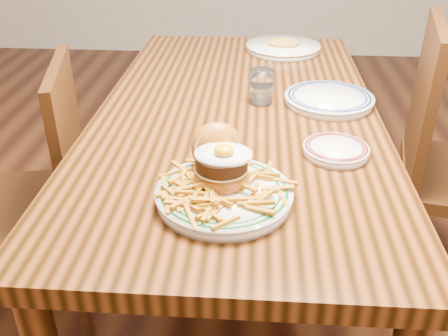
# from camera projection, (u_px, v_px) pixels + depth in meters

# --- Properties ---
(floor) EXTENTS (6.00, 6.00, 0.00)m
(floor) POSITION_uv_depth(u_px,v_px,m) (235.00, 290.00, 1.91)
(floor) COLOR black
(floor) RESTS_ON ground
(table) EXTENTS (0.85, 1.60, 0.75)m
(table) POSITION_uv_depth(u_px,v_px,m) (237.00, 134.00, 1.57)
(table) COLOR black
(table) RESTS_ON floor
(chair_left) EXTENTS (0.51, 0.51, 0.90)m
(chair_left) POSITION_uv_depth(u_px,v_px,m) (38.00, 193.00, 1.61)
(chair_left) COLOR #371D0B
(chair_left) RESTS_ON floor
(main_plate) EXTENTS (0.30, 0.32, 0.14)m
(main_plate) POSITION_uv_depth(u_px,v_px,m) (223.00, 182.00, 1.09)
(main_plate) COLOR silver
(main_plate) RESTS_ON table
(side_plate) EXTENTS (0.17, 0.17, 0.03)m
(side_plate) POSITION_uv_depth(u_px,v_px,m) (336.00, 150.00, 1.27)
(side_plate) COLOR silver
(side_plate) RESTS_ON table
(rear_plate) EXTENTS (0.28, 0.28, 0.03)m
(rear_plate) POSITION_uv_depth(u_px,v_px,m) (329.00, 99.00, 1.55)
(rear_plate) COLOR silver
(rear_plate) RESTS_ON table
(water_glass) EXTENTS (0.07, 0.07, 0.11)m
(water_glass) POSITION_uv_depth(u_px,v_px,m) (262.00, 89.00, 1.55)
(water_glass) COLOR white
(water_glass) RESTS_ON table
(far_plate) EXTENTS (0.30, 0.30, 0.05)m
(far_plate) POSITION_uv_depth(u_px,v_px,m) (283.00, 47.00, 2.03)
(far_plate) COLOR silver
(far_plate) RESTS_ON table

